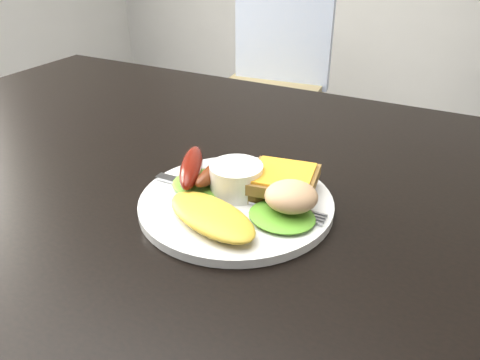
{
  "coord_description": "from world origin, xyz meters",
  "views": [
    {
      "loc": [
        0.33,
        -0.47,
        1.05
      ],
      "look_at": [
        0.1,
        -0.05,
        0.78
      ],
      "focal_mm": 35.0,
      "sensor_mm": 36.0,
      "label": 1
    }
  ],
  "objects_px": {
    "dining_chair": "(263,98)",
    "person": "(237,77)",
    "plate": "(236,203)",
    "dining_table": "(189,181)"
  },
  "relations": [
    {
      "from": "dining_chair",
      "to": "person",
      "type": "xyz_separation_m",
      "value": [
        0.24,
        -0.66,
        0.29
      ]
    },
    {
      "from": "dining_table",
      "to": "dining_chair",
      "type": "xyz_separation_m",
      "value": [
        -0.4,
        1.11,
        -0.28
      ]
    },
    {
      "from": "dining_table",
      "to": "person",
      "type": "height_order",
      "value": "person"
    },
    {
      "from": "dining_table",
      "to": "dining_chair",
      "type": "relative_size",
      "value": 3.06
    },
    {
      "from": "person",
      "to": "plate",
      "type": "relative_size",
      "value": 6.44
    },
    {
      "from": "person",
      "to": "plate",
      "type": "distance_m",
      "value": 0.57
    },
    {
      "from": "plate",
      "to": "dining_table",
      "type": "bearing_deg",
      "value": 151.46
    },
    {
      "from": "dining_chair",
      "to": "plate",
      "type": "xyz_separation_m",
      "value": [
        0.5,
        -1.17,
        0.31
      ]
    },
    {
      "from": "dining_chair",
      "to": "plate",
      "type": "height_order",
      "value": "plate"
    },
    {
      "from": "dining_table",
      "to": "person",
      "type": "bearing_deg",
      "value": 109.76
    }
  ]
}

